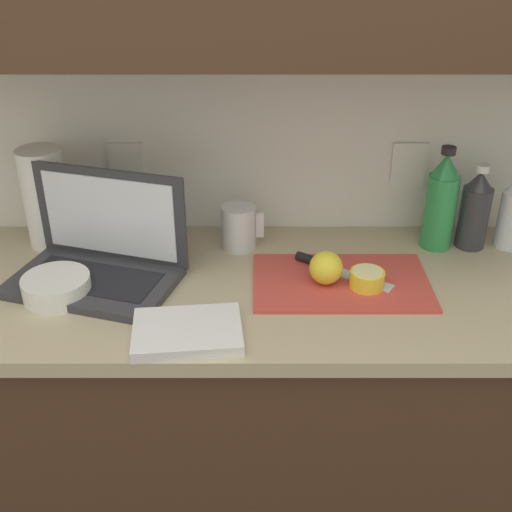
% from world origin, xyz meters
% --- Properties ---
extents(counter_unit, '(1.97, 0.59, 0.94)m').
position_xyz_m(counter_unit, '(-0.02, 0.00, 0.48)').
color(counter_unit, '#472D1E').
rests_on(counter_unit, ground_plane).
extents(laptop, '(0.43, 0.33, 0.25)m').
position_xyz_m(laptop, '(-0.15, 0.03, 0.99)').
color(laptop, '#333338').
rests_on(laptop, counter_unit).
extents(cutting_board, '(0.41, 0.26, 0.01)m').
position_xyz_m(cutting_board, '(0.41, 0.00, 0.94)').
color(cutting_board, '#D1473D').
rests_on(cutting_board, counter_unit).
extents(knife, '(0.22, 0.17, 0.02)m').
position_xyz_m(knife, '(0.38, 0.05, 0.95)').
color(knife, silver).
rests_on(knife, cutting_board).
extents(lemon_half_cut, '(0.08, 0.08, 0.04)m').
position_xyz_m(lemon_half_cut, '(0.46, -0.03, 0.96)').
color(lemon_half_cut, yellow).
rests_on(lemon_half_cut, cutting_board).
extents(lemon_whole_beside, '(0.08, 0.08, 0.08)m').
position_xyz_m(lemon_whole_beside, '(0.37, -0.01, 0.98)').
color(lemon_whole_beside, yellow).
rests_on(lemon_whole_beside, cutting_board).
extents(bottle_green_soda, '(0.08, 0.08, 0.27)m').
position_xyz_m(bottle_green_soda, '(0.67, 0.19, 1.06)').
color(bottle_green_soda, '#2D934C').
rests_on(bottle_green_soda, counter_unit).
extents(bottle_oil_tall, '(0.07, 0.07, 0.22)m').
position_xyz_m(bottle_oil_tall, '(0.76, 0.19, 1.04)').
color(bottle_oil_tall, '#333338').
rests_on(bottle_oil_tall, counter_unit).
extents(measuring_cup, '(0.11, 0.09, 0.11)m').
position_xyz_m(measuring_cup, '(0.17, 0.18, 0.99)').
color(measuring_cup, silver).
rests_on(measuring_cup, counter_unit).
extents(bowl_white, '(0.15, 0.15, 0.05)m').
position_xyz_m(bowl_white, '(-0.23, -0.06, 0.96)').
color(bowl_white, white).
rests_on(bowl_white, counter_unit).
extents(paper_towel_roll, '(0.11, 0.11, 0.25)m').
position_xyz_m(paper_towel_roll, '(-0.32, 0.20, 1.06)').
color(paper_towel_roll, white).
rests_on(paper_towel_roll, counter_unit).
extents(dish_towel, '(0.24, 0.18, 0.02)m').
position_xyz_m(dish_towel, '(0.07, -0.21, 0.95)').
color(dish_towel, white).
rests_on(dish_towel, counter_unit).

